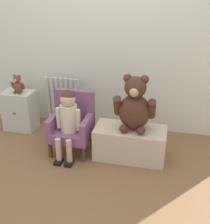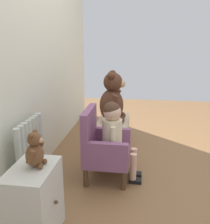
{
  "view_description": "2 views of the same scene",
  "coord_description": "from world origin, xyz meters",
  "px_view_note": "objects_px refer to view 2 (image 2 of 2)",
  "views": [
    {
      "loc": [
        0.77,
        -1.97,
        1.64
      ],
      "look_at": [
        0.21,
        0.44,
        0.49
      ],
      "focal_mm": 45.0,
      "sensor_mm": 36.0,
      "label": 1
    },
    {
      "loc": [
        -2.14,
        0.17,
        1.18
      ],
      "look_at": [
        0.17,
        0.5,
        0.52
      ],
      "focal_mm": 40.0,
      "sensor_mm": 36.0,
      "label": 2
    }
  ],
  "objects_px": {
    "child_figure": "(115,130)",
    "small_dresser": "(35,204)",
    "small_teddy_bear": "(35,151)",
    "radiator": "(31,157)",
    "large_teddy_bear": "(112,99)",
    "child_armchair": "(102,146)",
    "low_bench": "(113,135)"
  },
  "relations": [
    {
      "from": "small_dresser",
      "to": "small_teddy_bear",
      "type": "height_order",
      "value": "small_teddy_bear"
    },
    {
      "from": "radiator",
      "to": "child_armchair",
      "type": "xyz_separation_m",
      "value": [
        0.3,
        -0.52,
        -0.0
      ]
    },
    {
      "from": "small_dresser",
      "to": "large_teddy_bear",
      "type": "xyz_separation_m",
      "value": [
        1.41,
        -0.31,
        0.33
      ]
    },
    {
      "from": "radiator",
      "to": "large_teddy_bear",
      "type": "xyz_separation_m",
      "value": [
        0.94,
        -0.53,
        0.27
      ]
    },
    {
      "from": "child_armchair",
      "to": "large_teddy_bear",
      "type": "distance_m",
      "value": 0.7
    },
    {
      "from": "small_dresser",
      "to": "small_teddy_bear",
      "type": "xyz_separation_m",
      "value": [
        0.03,
        -0.02,
        0.33
      ]
    },
    {
      "from": "child_figure",
      "to": "small_teddy_bear",
      "type": "xyz_separation_m",
      "value": [
        -0.74,
        0.39,
        0.12
      ]
    },
    {
      "from": "child_armchair",
      "to": "radiator",
      "type": "bearing_deg",
      "value": 120.25
    },
    {
      "from": "low_bench",
      "to": "child_armchair",
      "type": "bearing_deg",
      "value": 178.05
    },
    {
      "from": "radiator",
      "to": "low_bench",
      "type": "height_order",
      "value": "radiator"
    },
    {
      "from": "child_figure",
      "to": "low_bench",
      "type": "height_order",
      "value": "child_figure"
    },
    {
      "from": "low_bench",
      "to": "large_teddy_bear",
      "type": "height_order",
      "value": "large_teddy_bear"
    },
    {
      "from": "large_teddy_bear",
      "to": "child_armchair",
      "type": "bearing_deg",
      "value": 178.96
    },
    {
      "from": "large_teddy_bear",
      "to": "small_teddy_bear",
      "type": "xyz_separation_m",
      "value": [
        -1.38,
        0.29,
        0.0
      ]
    },
    {
      "from": "radiator",
      "to": "small_teddy_bear",
      "type": "bearing_deg",
      "value": -151.26
    },
    {
      "from": "radiator",
      "to": "child_armchair",
      "type": "height_order",
      "value": "child_armchair"
    },
    {
      "from": "radiator",
      "to": "small_teddy_bear",
      "type": "relative_size",
      "value": 2.82
    },
    {
      "from": "child_armchair",
      "to": "small_dresser",
      "type": "bearing_deg",
      "value": 158.8
    },
    {
      "from": "child_armchair",
      "to": "low_bench",
      "type": "height_order",
      "value": "child_armchair"
    },
    {
      "from": "small_dresser",
      "to": "low_bench",
      "type": "relative_size",
      "value": 0.67
    },
    {
      "from": "radiator",
      "to": "child_armchair",
      "type": "relative_size",
      "value": 0.97
    },
    {
      "from": "radiator",
      "to": "small_dresser",
      "type": "xyz_separation_m",
      "value": [
        -0.46,
        -0.22,
        -0.06
      ]
    },
    {
      "from": "small_teddy_bear",
      "to": "radiator",
      "type": "bearing_deg",
      "value": 28.74
    },
    {
      "from": "low_bench",
      "to": "small_teddy_bear",
      "type": "xyz_separation_m",
      "value": [
        -1.35,
        0.3,
        0.41
      ]
    },
    {
      "from": "child_figure",
      "to": "small_dresser",
      "type": "bearing_deg",
      "value": 152.19
    },
    {
      "from": "small_dresser",
      "to": "small_teddy_bear",
      "type": "relative_size",
      "value": 2.2
    },
    {
      "from": "radiator",
      "to": "large_teddy_bear",
      "type": "height_order",
      "value": "large_teddy_bear"
    },
    {
      "from": "child_figure",
      "to": "large_teddy_bear",
      "type": "relative_size",
      "value": 1.27
    },
    {
      "from": "radiator",
      "to": "child_armchair",
      "type": "distance_m",
      "value": 0.6
    },
    {
      "from": "small_dresser",
      "to": "child_figure",
      "type": "distance_m",
      "value": 0.89
    },
    {
      "from": "radiator",
      "to": "child_armchair",
      "type": "bearing_deg",
      "value": -59.75
    },
    {
      "from": "child_armchair",
      "to": "small_teddy_bear",
      "type": "xyz_separation_m",
      "value": [
        -0.74,
        0.28,
        0.27
      ]
    }
  ]
}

